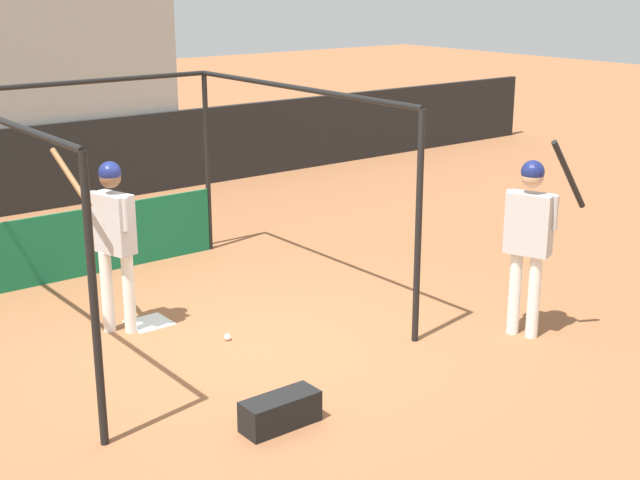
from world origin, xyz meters
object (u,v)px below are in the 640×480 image
player_batter (113,229)px  player_waiting (530,230)px  baseball (228,337)px  equipment_bag (280,411)px

player_batter → player_waiting: size_ratio=0.91×
player_waiting → baseball: (-2.60, 1.83, -1.15)m
player_batter → baseball: 1.67m
player_waiting → equipment_bag: player_waiting is taller
equipment_bag → baseball: size_ratio=9.46×
player_batter → baseball: bearing=-155.8°
player_batter → player_waiting: 4.38m
player_waiting → baseball: 3.38m
player_batter → baseball: (0.79, -0.94, -1.12)m
baseball → equipment_bag: bearing=-108.9°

